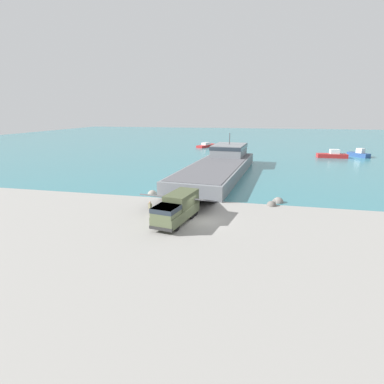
% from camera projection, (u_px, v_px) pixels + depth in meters
% --- Properties ---
extents(ground_plane, '(240.00, 240.00, 0.00)m').
position_uv_depth(ground_plane, '(203.00, 220.00, 31.96)').
color(ground_plane, gray).
extents(water_surface, '(240.00, 180.00, 0.01)m').
position_uv_depth(water_surface, '(245.00, 140.00, 123.73)').
color(water_surface, teal).
rests_on(water_surface, ground_plane).
extents(landing_craft, '(12.02, 39.48, 6.89)m').
position_uv_depth(landing_craft, '(220.00, 165.00, 56.08)').
color(landing_craft, gray).
rests_on(landing_craft, ground_plane).
extents(military_truck, '(3.64, 7.43, 2.93)m').
position_uv_depth(military_truck, '(177.00, 208.00, 31.06)').
color(military_truck, '#566042').
rests_on(military_truck, ground_plane).
extents(soldier_on_ramp, '(0.49, 0.46, 1.70)m').
position_uv_depth(soldier_on_ramp, '(150.00, 208.00, 32.98)').
color(soldier_on_ramp, '#6B664C').
rests_on(soldier_on_ramp, ground_plane).
extents(moored_boat_a, '(4.87, 5.49, 2.23)m').
position_uv_depth(moored_boat_a, '(359.00, 154.00, 76.40)').
color(moored_boat_a, navy).
rests_on(moored_boat_a, ground_plane).
extents(moored_boat_b, '(5.96, 8.93, 1.47)m').
position_uv_depth(moored_boat_b, '(207.00, 145.00, 98.35)').
color(moored_boat_b, '#B22323').
rests_on(moored_boat_b, ground_plane).
extents(moored_boat_c, '(7.15, 2.64, 2.11)m').
position_uv_depth(moored_boat_c, '(332.00, 155.00, 75.12)').
color(moored_boat_c, '#B22323').
rests_on(moored_boat_c, ground_plane).
extents(shoreline_rock_a, '(1.18, 1.18, 1.18)m').
position_uv_depth(shoreline_rock_a, '(271.00, 206.00, 36.92)').
color(shoreline_rock_a, '#66605B').
rests_on(shoreline_rock_a, ground_plane).
extents(shoreline_rock_b, '(1.32, 1.32, 1.32)m').
position_uv_depth(shoreline_rock_b, '(152.00, 195.00, 41.75)').
color(shoreline_rock_b, gray).
rests_on(shoreline_rock_b, ground_plane).
extents(shoreline_rock_c, '(1.03, 1.03, 1.03)m').
position_uv_depth(shoreline_rock_c, '(276.00, 202.00, 38.19)').
color(shoreline_rock_c, '#66605B').
rests_on(shoreline_rock_c, ground_plane).
extents(shoreline_rock_d, '(1.37, 1.37, 1.37)m').
position_uv_depth(shoreline_rock_d, '(278.00, 202.00, 38.23)').
color(shoreline_rock_d, gray).
rests_on(shoreline_rock_d, ground_plane).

